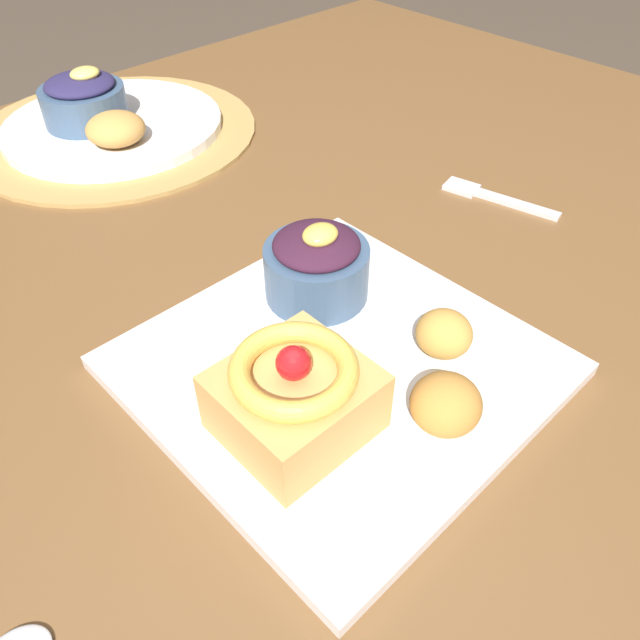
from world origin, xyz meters
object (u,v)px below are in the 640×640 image
Objects in this scene: berry_ramekin at (314,267)px; back_plate at (113,125)px; fritter_front at (444,334)px; back_ramekin at (84,100)px; cake_slice at (295,395)px; fork at (491,196)px; front_plate at (338,366)px; back_pastry at (116,129)px; fritter_middle at (446,404)px.

back_plate is at bearing 83.48° from berry_ramekin.
back_ramekin is at bearing 89.93° from fritter_front.
cake_slice reaches higher than fork.
front_plate reaches higher than fork.
back_pastry reaches higher than fritter_front.
back_ramekin is (0.06, 0.58, 0.01)m from fritter_middle.
fritter_middle is 0.33m from fork.
back_pastry is at bearing -92.49° from back_ramekin.
fritter_front is at bearing 103.25° from fork.
back_plate is 2.10× the size of fork.
back_ramekin is (0.06, 0.49, 0.04)m from front_plate.
fork is (0.29, 0.15, -0.03)m from fritter_middle.
front_plate is 0.50m from back_ramekin.
cake_slice is (-0.06, -0.02, 0.04)m from front_plate.
back_ramekin is 0.49m from fork.
back_ramekin is at bearing 87.51° from back_pastry.
fritter_middle is (-0.06, -0.04, 0.00)m from fritter_front.
front_plate is at bearing 19.85° from cake_slice.
cake_slice is 1.97× the size of fritter_middle.
fritter_middle reaches higher than front_plate.
cake_slice is 0.95× the size of back_ramekin.
fritter_front reaches higher than front_plate.
back_pastry is at bearing 74.13° from cake_slice.
back_ramekin reaches higher than fritter_middle.
back_ramekin reaches higher than back_pastry.
fritter_middle and back_pastry have the same top height.
cake_slice is at bearing 137.19° from fritter_middle.
front_plate is 0.08m from fritter_front.
front_plate is 4.14× the size of back_pastry.
berry_ramekin reaches higher than back_pastry.
back_pastry is at bearing -113.30° from back_plate.
back_pastry is (-0.00, 0.47, 0.00)m from fritter_front.
back_pastry is 0.43m from fork.
fork is at bearing -63.25° from back_plate.
berry_ramekin reaches higher than front_plate.
cake_slice reaches higher than back_plate.
back_plate is (0.02, 0.52, -0.02)m from fritter_front.
fritter_middle is 0.18× the size of back_plate.
berry_ramekin is at bearing 78.93° from fritter_middle.
fritter_front is (0.02, -0.12, -0.01)m from berry_ramekin.
front_plate is 1.04× the size of back_plate.
back_ramekin is at bearing 75.99° from cake_slice.
berry_ramekin is 1.79× the size of fritter_middle.
berry_ramekin is 0.26m from fork.
fritter_front is at bearing -92.48° from back_plate.
front_plate is at bearing 89.83° from fork.
fritter_front is 0.64× the size of back_pastry.
fritter_middle is 0.48× the size of back_ramekin.
fritter_middle is 0.51m from back_pastry.
cake_slice reaches higher than fritter_front.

